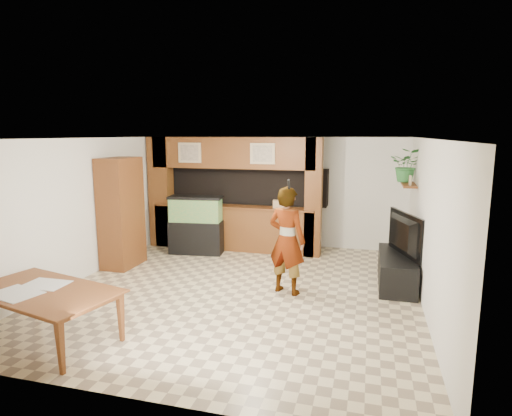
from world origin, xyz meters
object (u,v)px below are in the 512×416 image
(television, at_px, (399,234))
(person, at_px, (287,240))
(aquarium, at_px, (196,226))
(dining_table, at_px, (43,316))
(pantry_cabinet, at_px, (121,213))

(television, xyz_separation_m, person, (-1.83, -0.89, -0.01))
(aquarium, xyz_separation_m, dining_table, (-0.29, -4.39, -0.29))
(person, xyz_separation_m, dining_table, (-2.72, -2.54, -0.57))
(dining_table, bearing_deg, person, 56.44)
(television, height_order, dining_table, television)
(person, height_order, dining_table, person)
(aquarium, bearing_deg, person, -44.07)
(pantry_cabinet, bearing_deg, dining_table, -75.78)
(dining_table, bearing_deg, pantry_cabinet, 117.65)
(television, bearing_deg, aquarium, 57.22)
(dining_table, bearing_deg, television, 50.39)
(aquarium, bearing_deg, television, -19.49)
(television, bearing_deg, dining_table, 107.02)
(pantry_cabinet, distance_m, aquarium, 1.71)
(television, distance_m, dining_table, 5.72)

